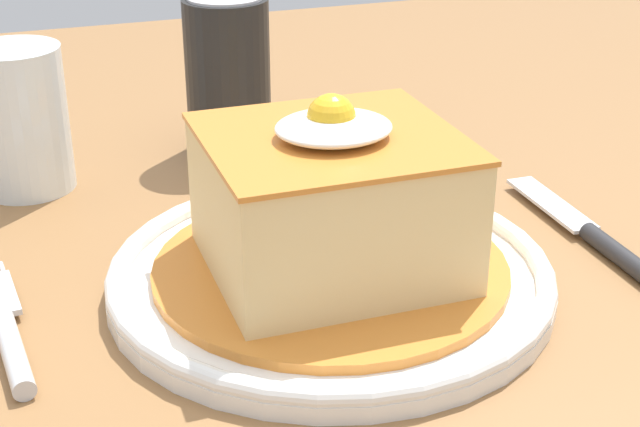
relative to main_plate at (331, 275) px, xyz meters
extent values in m
cube|color=olive|center=(0.00, 0.16, -0.03)|extent=(1.49, 1.04, 0.04)
cylinder|color=olive|center=(0.67, 0.60, -0.40)|extent=(0.07, 0.07, 0.70)
cylinder|color=white|center=(0.00, 0.00, 0.00)|extent=(0.26, 0.26, 0.01)
torus|color=white|center=(0.00, 0.00, 0.00)|extent=(0.26, 0.26, 0.01)
cylinder|color=orange|center=(0.00, 0.00, 0.00)|extent=(0.21, 0.21, 0.01)
cube|color=#E5C684|center=(0.00, 0.00, 0.05)|extent=(0.14, 0.13, 0.08)
cube|color=orange|center=(0.00, 0.00, 0.09)|extent=(0.14, 0.13, 0.00)
ellipsoid|color=white|center=(0.00, 0.00, 0.09)|extent=(0.07, 0.06, 0.01)
sphere|color=yellow|center=(0.00, 0.00, 0.10)|extent=(0.03, 0.03, 0.03)
cylinder|color=silver|center=(-0.18, -0.02, 0.00)|extent=(0.02, 0.08, 0.01)
cylinder|color=silver|center=(-0.18, 0.07, 0.00)|extent=(0.01, 0.03, 0.00)
cylinder|color=#262628|center=(0.18, -0.03, 0.00)|extent=(0.01, 0.08, 0.01)
cube|color=silver|center=(0.18, 0.05, 0.00)|extent=(0.02, 0.09, 0.00)
cylinder|color=black|center=(0.00, 0.24, 0.05)|extent=(0.07, 0.07, 0.12)
cylinder|color=silver|center=(-0.16, 0.21, 0.02)|extent=(0.06, 0.06, 0.06)
cylinder|color=silver|center=(-0.16, 0.21, 0.04)|extent=(0.07, 0.07, 0.10)
camera|label=1|loc=(-0.17, -0.46, 0.27)|focal=53.68mm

